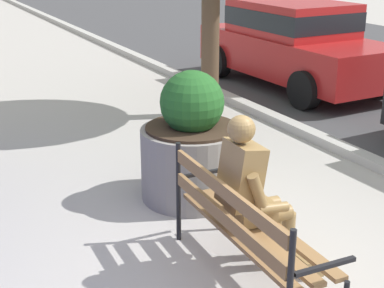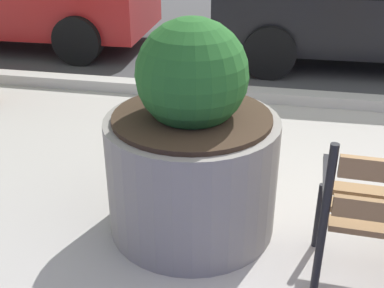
% 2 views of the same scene
% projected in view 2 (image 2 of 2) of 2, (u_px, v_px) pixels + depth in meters
% --- Properties ---
extents(street_surface, '(60.00, 9.00, 0.01)m').
position_uv_depth(street_surface, '(359.00, 16.00, 9.06)').
color(street_surface, '#424244').
rests_on(street_surface, ground).
extents(concrete_planter, '(1.08, 1.08, 1.38)m').
position_uv_depth(concrete_planter, '(192.00, 151.00, 3.04)').
color(concrete_planter, gray).
rests_on(concrete_planter, ground).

